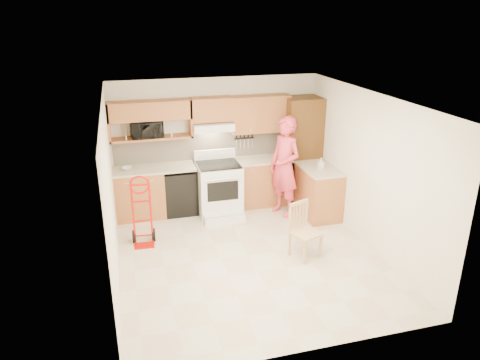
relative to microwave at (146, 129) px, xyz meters
name	(u,v)px	position (x,y,z in m)	size (l,w,h in m)	color
floor	(248,256)	(1.33, -2.08, -1.66)	(4.00, 4.50, 0.02)	beige
ceiling	(249,98)	(1.33, -2.08, 0.86)	(4.00, 4.50, 0.02)	white
wall_back	(216,142)	(1.33, 0.17, -0.40)	(4.00, 0.02, 2.50)	white
wall_front	(309,257)	(1.33, -4.34, -0.40)	(4.00, 0.02, 2.50)	white
wall_left	(110,196)	(-0.68, -2.08, -0.40)	(0.02, 4.50, 2.50)	white
wall_right	(369,170)	(3.34, -2.08, -0.40)	(0.02, 4.50, 2.50)	white
backsplash	(217,145)	(1.33, 0.15, -0.45)	(3.92, 0.03, 0.55)	beige
lower_cab_left	(140,194)	(-0.22, -0.14, -1.20)	(0.90, 0.60, 0.90)	#AE693D
dishwasher	(180,191)	(0.53, -0.14, -1.22)	(0.60, 0.60, 0.85)	black
lower_cab_right	(261,182)	(2.16, -0.14, -1.20)	(1.14, 0.60, 0.90)	#AE693D
countertop_left	(154,169)	(0.08, -0.13, -0.73)	(1.50, 0.63, 0.04)	beige
countertop_right	(261,159)	(2.16, -0.13, -0.73)	(1.14, 0.63, 0.04)	beige
cab_return_right	(318,192)	(3.03, -0.94, -1.20)	(0.60, 1.00, 0.90)	#AE693D
countertop_return	(320,169)	(3.03, -0.94, -0.73)	(0.63, 1.00, 0.04)	beige
pantry_tall	(301,150)	(2.98, -0.14, -0.60)	(0.70, 0.60, 2.10)	#563713
upper_cab_left	(150,110)	(0.08, 0.00, 0.33)	(1.50, 0.33, 0.34)	#AE693D
upper_shelf_mw	(151,138)	(0.08, 0.00, -0.18)	(1.50, 0.33, 0.04)	#AE693D
upper_cab_center	(211,109)	(1.21, 0.00, 0.29)	(0.76, 0.33, 0.44)	#AE693D
upper_cab_right	(260,114)	(2.16, 0.00, 0.15)	(1.14, 0.33, 0.70)	#AE693D
range_hood	(212,126)	(1.21, -0.06, -0.02)	(0.76, 0.46, 0.14)	white
knife_strip	(244,141)	(1.88, 0.12, -0.41)	(0.40, 0.05, 0.29)	black
microwave	(146,129)	(0.00, 0.00, 0.00)	(0.56, 0.38, 0.31)	black
range	(219,185)	(1.24, -0.44, -1.06)	(0.80, 1.05, 1.18)	white
person	(285,167)	(2.42, -0.74, -0.70)	(0.69, 0.45, 1.89)	#E33C52
hand_truck	(142,214)	(-0.24, -1.27, -1.10)	(0.43, 0.39, 1.09)	red
dining_chair	(306,231)	(2.18, -2.35, -1.20)	(0.40, 0.43, 0.89)	#DFB77B
soap_bottle	(321,163)	(3.03, -0.97, -0.61)	(0.09, 0.09, 0.20)	white
bowl	(128,169)	(-0.40, -0.14, -0.68)	(0.20, 0.20, 0.05)	white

